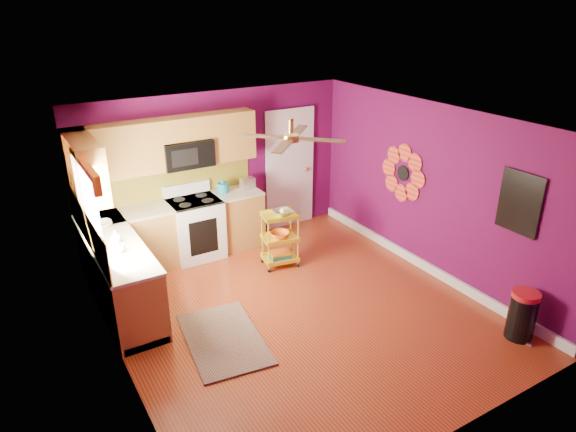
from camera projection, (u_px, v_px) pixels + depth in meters
ground at (298, 310)px, 6.77m from camera, size 5.00×5.00×0.00m
room_envelope at (301, 194)px, 6.14m from camera, size 4.54×5.04×2.52m
lower_cabinets at (153, 251)px, 7.39m from camera, size 2.81×2.31×0.94m
electric_range at (196, 227)px, 8.03m from camera, size 0.76×0.66×1.13m
upper_cabinetry at (142, 152)px, 7.19m from camera, size 2.80×2.30×1.26m
left_window at (87, 193)px, 5.86m from camera, size 0.08×1.35×1.08m
panel_door at (290, 170)px, 8.95m from camera, size 0.95×0.11×2.15m
right_wall_art at (451, 185)px, 6.99m from camera, size 0.04×2.74×1.04m
ceiling_fan at (291, 137)px, 6.02m from camera, size 1.01×1.01×0.26m
shag_rug at (224, 339)px, 6.18m from camera, size 1.03×1.49×0.02m
rolling_cart at (280, 237)px, 7.73m from camera, size 0.58×0.47×0.94m
trash_can at (522, 315)px, 6.12m from camera, size 0.43×0.43×0.62m
teal_kettle at (223, 188)px, 8.13m from camera, size 0.18×0.18×0.21m
toaster at (248, 183)px, 8.29m from camera, size 0.22×0.15×0.18m
soap_bottle_a at (115, 246)px, 6.21m from camera, size 0.08×0.09×0.19m
soap_bottle_b at (116, 237)px, 6.44m from camera, size 0.14×0.14×0.18m
counter_dish at (102, 224)px, 6.94m from camera, size 0.26×0.26×0.06m
counter_cup at (120, 248)px, 6.23m from camera, size 0.13×0.13×0.11m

